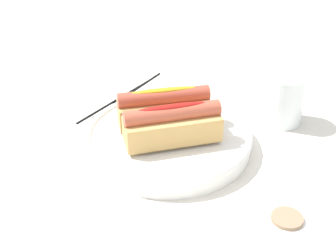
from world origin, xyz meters
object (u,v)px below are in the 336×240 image
at_px(hotdog_front, 164,107).
at_px(chopstick_far, 129,93).
at_px(chopstick_near, 117,99).
at_px(serving_bowl, 168,138).
at_px(water_glass, 284,102).
at_px(hotdog_back, 172,125).

xyz_separation_m(hotdog_front, chopstick_far, (-0.00, -0.17, -0.06)).
bearing_deg(chopstick_near, hotdog_front, 70.41).
bearing_deg(hotdog_front, serving_bowl, 78.56).
bearing_deg(water_glass, hotdog_back, 2.87).
bearing_deg(water_glass, chopstick_near, -40.37).
bearing_deg(hotdog_back, serving_bowl, -101.44).
bearing_deg(hotdog_back, hotdog_front, -101.44).
relative_size(water_glass, chopstick_far, 0.41).
relative_size(hotdog_back, water_glass, 1.74).
bearing_deg(hotdog_back, chopstick_far, -93.91).
xyz_separation_m(hotdog_front, chopstick_near, (0.03, -0.16, -0.06)).
distance_m(hotdog_front, water_glass, 0.22).
distance_m(hotdog_back, chopstick_far, 0.23).
height_order(chopstick_near, chopstick_far, same).
distance_m(serving_bowl, hotdog_back, 0.05).
bearing_deg(water_glass, serving_bowl, -4.11).
bearing_deg(water_glass, chopstick_far, -45.84).
xyz_separation_m(hotdog_back, chopstick_near, (0.01, -0.21, -0.06)).
xyz_separation_m(hotdog_front, water_glass, (-0.21, 0.04, -0.02)).
height_order(hotdog_front, water_glass, hotdog_front).
relative_size(hotdog_back, chopstick_near, 0.71).
height_order(hotdog_front, chopstick_far, hotdog_front).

